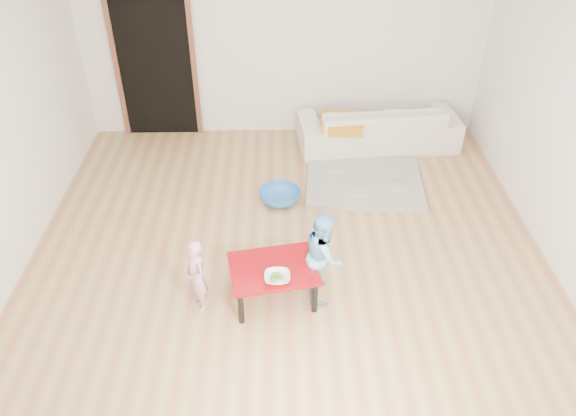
{
  "coord_description": "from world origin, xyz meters",
  "views": [
    {
      "loc": [
        -0.08,
        -4.25,
        3.58
      ],
      "look_at": [
        0.0,
        -0.2,
        0.65
      ],
      "focal_mm": 35.0,
      "sensor_mm": 36.0,
      "label": 1
    }
  ],
  "objects_px": {
    "child_pink": "(196,277)",
    "child_blue": "(324,255)",
    "sofa": "(378,125)",
    "red_table": "(273,283)",
    "bowl": "(277,278)",
    "basin": "(280,196)"
  },
  "relations": [
    {
      "from": "child_pink",
      "to": "child_blue",
      "type": "height_order",
      "value": "child_blue"
    },
    {
      "from": "sofa",
      "to": "child_blue",
      "type": "xyz_separation_m",
      "value": [
        -0.87,
        -2.64,
        0.14
      ]
    },
    {
      "from": "red_table",
      "to": "child_blue",
      "type": "bearing_deg",
      "value": 9.22
    },
    {
      "from": "sofa",
      "to": "bowl",
      "type": "xyz_separation_m",
      "value": [
        -1.28,
        -2.88,
        0.11
      ]
    },
    {
      "from": "child_pink",
      "to": "child_blue",
      "type": "xyz_separation_m",
      "value": [
        1.09,
        0.17,
        0.08
      ]
    },
    {
      "from": "sofa",
      "to": "red_table",
      "type": "height_order",
      "value": "sofa"
    },
    {
      "from": "sofa",
      "to": "child_pink",
      "type": "height_order",
      "value": "child_pink"
    },
    {
      "from": "bowl",
      "to": "child_pink",
      "type": "relative_size",
      "value": 0.31
    },
    {
      "from": "sofa",
      "to": "red_table",
      "type": "relative_size",
      "value": 2.69
    },
    {
      "from": "red_table",
      "to": "basin",
      "type": "relative_size",
      "value": 1.6
    },
    {
      "from": "sofa",
      "to": "basin",
      "type": "distance_m",
      "value": 1.76
    },
    {
      "from": "sofa",
      "to": "bowl",
      "type": "bearing_deg",
      "value": 60.6
    },
    {
      "from": "sofa",
      "to": "child_blue",
      "type": "relative_size",
      "value": 2.3
    },
    {
      "from": "sofa",
      "to": "red_table",
      "type": "bearing_deg",
      "value": 58.73
    },
    {
      "from": "sofa",
      "to": "basin",
      "type": "bearing_deg",
      "value": 39.11
    },
    {
      "from": "bowl",
      "to": "child_pink",
      "type": "bearing_deg",
      "value": 174.27
    },
    {
      "from": "basin",
      "to": "sofa",
      "type": "bearing_deg",
      "value": 44.59
    },
    {
      "from": "child_blue",
      "to": "bowl",
      "type": "bearing_deg",
      "value": 123.88
    },
    {
      "from": "sofa",
      "to": "child_pink",
      "type": "bearing_deg",
      "value": 49.62
    },
    {
      "from": "child_pink",
      "to": "bowl",
      "type": "bearing_deg",
      "value": 48.92
    },
    {
      "from": "child_pink",
      "to": "red_table",
      "type": "bearing_deg",
      "value": 62.89
    },
    {
      "from": "child_pink",
      "to": "child_blue",
      "type": "relative_size",
      "value": 0.82
    }
  ]
}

